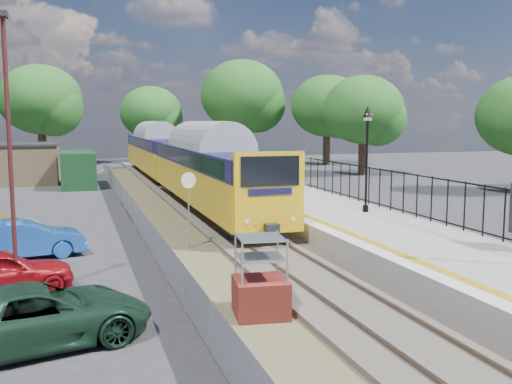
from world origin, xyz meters
name	(u,v)px	position (x,y,z in m)	size (l,w,h in m)	color
ground	(306,277)	(0.00, 0.00, 0.00)	(120.00, 120.00, 0.00)	#2D2D30
track_bed	(217,223)	(-0.47, 9.67, 0.09)	(5.90, 80.00, 0.29)	#473F38
platform	(323,216)	(4.20, 8.00, 0.45)	(5.00, 70.00, 0.90)	gray
platform_edge	(282,208)	(2.14, 8.00, 0.90)	(0.90, 70.00, 0.01)	silver
victorian_lamp_north	(367,134)	(5.30, 6.00, 4.30)	(0.44, 0.44, 4.60)	black
palisade_fence	(443,201)	(6.55, 2.24, 1.84)	(0.12, 26.00, 2.00)	black
wire_fence	(131,209)	(-4.20, 12.00, 0.60)	(0.06, 52.00, 1.20)	#999EA3
outbuilding	(18,165)	(-10.91, 31.21, 1.52)	(10.80, 10.10, 3.12)	tan
tree_line	(158,103)	(1.40, 42.00, 6.61)	(56.80, 43.80, 11.88)	#332319
train	(175,157)	(0.00, 23.96, 2.34)	(2.82, 40.83, 3.51)	gold
brick_plinth	(261,279)	(-2.50, -3.03, 1.00)	(1.44, 1.44, 2.07)	maroon
speed_sign	(189,197)	(-2.74, 4.89, 2.03)	(0.59, 0.16, 2.95)	#999EA3
carpark_lamp	(9,141)	(-8.40, 0.48, 4.33)	(0.25, 0.50, 7.67)	#431816
car_green	(37,316)	(-7.66, -3.29, 0.68)	(2.26, 4.90, 1.36)	#163222
car_blue	(24,239)	(-8.58, 5.35, 0.69)	(1.46, 4.18, 1.38)	#1A4AA1
car_yellow	(6,234)	(-9.29, 6.69, 0.67)	(1.89, 4.65, 1.35)	gold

